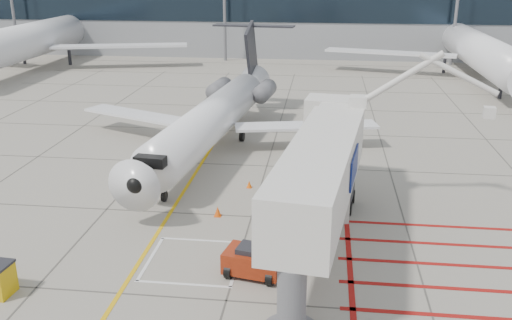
# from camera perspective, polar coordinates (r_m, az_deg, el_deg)

# --- Properties ---
(ground_plane) EXTENTS (260.00, 260.00, 0.00)m
(ground_plane) POSITION_cam_1_polar(r_m,az_deg,el_deg) (26.85, -1.55, -9.26)
(ground_plane) COLOR gray
(ground_plane) RESTS_ON ground
(regional_jet) EXTENTS (26.64, 32.10, 7.79)m
(regional_jet) POSITION_cam_1_polar(r_m,az_deg,el_deg) (37.70, -5.52, 5.46)
(regional_jet) COLOR white
(regional_jet) RESTS_ON ground_plane
(jet_bridge) EXTENTS (10.90, 19.02, 7.21)m
(jet_bridge) POSITION_cam_1_polar(r_m,az_deg,el_deg) (25.25, 6.40, -2.25)
(jet_bridge) COLOR silver
(jet_bridge) RESTS_ON ground_plane
(pushback_tug) EXTENTS (2.72, 2.00, 1.43)m
(pushback_tug) POSITION_cam_1_polar(r_m,az_deg,el_deg) (24.77, -0.24, -9.96)
(pushback_tug) COLOR maroon
(pushback_tug) RESTS_ON ground_plane
(baggage_cart) EXTENTS (1.95, 1.33, 1.16)m
(baggage_cart) POSITION_cam_1_polar(r_m,az_deg,el_deg) (28.77, 3.12, -5.94)
(baggage_cart) COLOR #55555A
(baggage_cart) RESTS_ON ground_plane
(ground_power_unit) EXTENTS (2.54, 1.85, 1.80)m
(ground_power_unit) POSITION_cam_1_polar(r_m,az_deg,el_deg) (29.86, 6.90, -4.41)
(ground_power_unit) COLOR beige
(ground_power_unit) RESTS_ON ground_plane
(cone_nose) EXTENTS (0.39, 0.39, 0.54)m
(cone_nose) POSITION_cam_1_polar(r_m,az_deg,el_deg) (30.42, -3.85, -5.15)
(cone_nose) COLOR #E14E0B
(cone_nose) RESTS_ON ground_plane
(cone_side) EXTENTS (0.32, 0.32, 0.44)m
(cone_side) POSITION_cam_1_polar(r_m,az_deg,el_deg) (34.10, -0.68, -2.43)
(cone_side) COLOR #F15D0C
(cone_side) RESTS_ON ground_plane
(terminal_building) EXTENTS (180.00, 28.00, 14.00)m
(terminal_building) POSITION_cam_1_polar(r_m,az_deg,el_deg) (93.75, 11.20, 15.30)
(terminal_building) COLOR gray
(terminal_building) RESTS_ON ground_plane
(terminal_glass_band) EXTENTS (180.00, 0.10, 6.00)m
(terminal_glass_band) POSITION_cam_1_polar(r_m,az_deg,el_deg) (79.70, 11.93, 15.35)
(terminal_glass_band) COLOR black
(terminal_glass_band) RESTS_ON ground_plane
(bg_aircraft_b) EXTENTS (37.96, 42.17, 12.65)m
(bg_aircraft_b) POSITION_cam_1_polar(r_m,az_deg,el_deg) (78.57, -21.35, 13.21)
(bg_aircraft_b) COLOR silver
(bg_aircraft_b) RESTS_ON ground_plane
(bg_aircraft_c) EXTENTS (34.65, 38.50, 11.55)m
(bg_aircraft_c) POSITION_cam_1_polar(r_m,az_deg,el_deg) (71.83, 21.32, 12.32)
(bg_aircraft_c) COLOR silver
(bg_aircraft_c) RESTS_ON ground_plane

